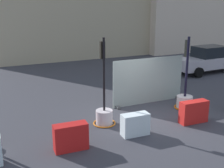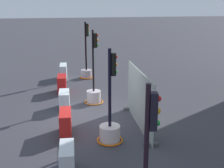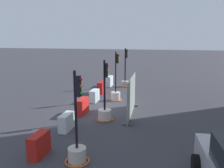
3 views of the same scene
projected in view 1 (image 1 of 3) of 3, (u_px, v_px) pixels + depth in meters
name	position (u px, v px, depth m)	size (l,w,h in m)	color
ground_plane	(148.00, 117.00, 11.98)	(120.00, 120.00, 0.00)	#393940
traffic_light_1	(104.00, 111.00, 11.14)	(0.89, 0.89, 3.36)	silver
traffic_light_2	(185.00, 97.00, 12.86)	(0.90, 0.90, 3.20)	silver
construction_barrier_1	(71.00, 137.00, 9.17)	(1.10, 0.46, 0.88)	red
construction_barrier_2	(135.00, 124.00, 10.23)	(1.01, 0.47, 0.79)	silver
construction_barrier_3	(194.00, 112.00, 11.29)	(1.16, 0.44, 0.88)	red
car_silver_hatchback	(207.00, 60.00, 19.49)	(4.64, 2.20, 1.77)	#B6B0B9
site_fence_panel	(149.00, 82.00, 13.40)	(3.69, 0.50, 2.15)	#94A29A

